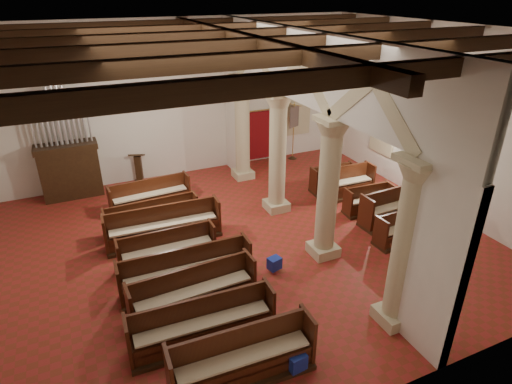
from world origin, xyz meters
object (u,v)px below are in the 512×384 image
object	(u,v)px
lectern	(139,171)
processional_banner	(293,141)
pipe_organ	(68,161)
nave_pew_0	(243,363)
aisle_pew_0	(404,231)

from	to	relation	value
lectern	processional_banner	world-z (taller)	processional_banner
pipe_organ	nave_pew_0	distance (m)	10.41
processional_banner	aisle_pew_0	size ratio (longest dim) A/B	1.29
pipe_organ	aisle_pew_0	xyz separation A→B (m)	(8.88, -7.40, -1.04)
pipe_organ	aisle_pew_0	size ratio (longest dim) A/B	2.23
lectern	processional_banner	xyz separation A→B (m)	(6.72, 0.01, 0.26)
lectern	processional_banner	bearing A→B (deg)	19.66
lectern	aisle_pew_0	distance (m)	9.84
nave_pew_0	aisle_pew_0	world-z (taller)	nave_pew_0
pipe_organ	lectern	world-z (taller)	pipe_organ
processional_banner	lectern	bearing A→B (deg)	157.74
processional_banner	nave_pew_0	distance (m)	12.03
lectern	processional_banner	distance (m)	6.73
nave_pew_0	aisle_pew_0	xyz separation A→B (m)	(6.36, 2.65, -0.05)
lectern	aisle_pew_0	size ratio (longest dim) A/B	0.69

